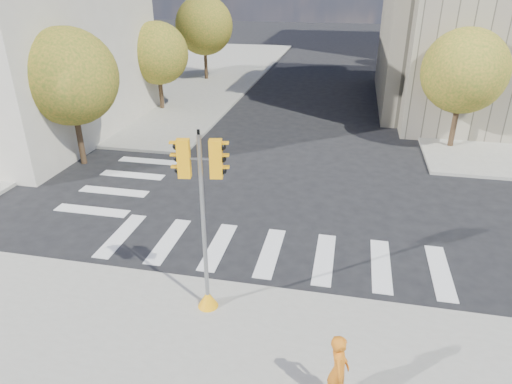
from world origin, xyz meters
TOP-DOWN VIEW (x-y plane):
  - ground at (0.00, 0.00)m, footprint 160.00×160.00m
  - sidewalk_far_left at (-20.00, 26.00)m, footprint 28.00×40.00m
  - tree_lw_near at (-10.50, 4.00)m, footprint 4.40×4.40m
  - tree_lw_mid at (-10.50, 14.00)m, footprint 4.00×4.00m
  - tree_lw_far at (-10.50, 24.00)m, footprint 4.80×4.80m
  - tree_re_near at (7.50, 10.00)m, footprint 4.20×4.20m
  - tree_re_mid at (7.50, 22.00)m, footprint 4.60×4.60m
  - tree_re_far at (7.50, 34.00)m, footprint 4.00×4.00m
  - lamp_near at (8.00, 14.00)m, footprint 0.35×0.18m
  - lamp_far at (8.00, 28.00)m, footprint 0.35×0.18m
  - traffic_signal at (-1.26, -5.20)m, footprint 1.08×0.56m
  - photographer at (2.33, -7.64)m, footprint 0.44×0.66m
  - planter_wall at (-14.40, 3.11)m, footprint 5.95×1.68m

SIDE VIEW (x-z plane):
  - ground at x=0.00m, z-range 0.00..0.00m
  - sidewalk_far_left at x=-20.00m, z-range 0.00..0.15m
  - planter_wall at x=-14.40m, z-range 0.15..0.65m
  - photographer at x=2.33m, z-range 0.15..1.94m
  - traffic_signal at x=-1.26m, z-range -0.21..4.84m
  - tree_lw_mid at x=-10.50m, z-range 0.88..6.65m
  - tree_re_far at x=7.50m, z-range 0.93..6.80m
  - tree_re_near at x=7.50m, z-range 0.97..7.13m
  - tree_lw_near at x=-10.50m, z-range 1.00..7.41m
  - tree_re_mid at x=7.50m, z-range 1.02..7.68m
  - tree_lw_far at x=-10.50m, z-range 1.07..8.01m
  - lamp_near at x=8.00m, z-range 0.52..8.63m
  - lamp_far at x=8.00m, z-range 0.52..8.63m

